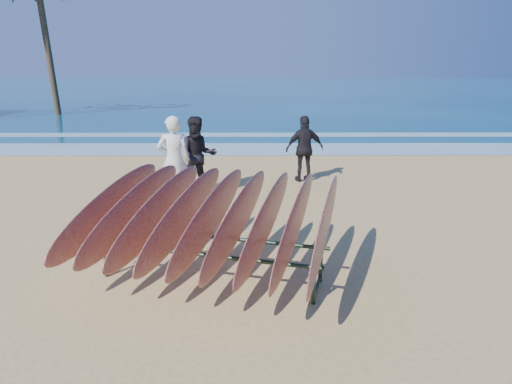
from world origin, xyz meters
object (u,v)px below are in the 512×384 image
Objects in this scene: person_white at (174,160)px; person_dark_b at (305,149)px; surfboard_rack at (211,217)px; person_dark_a at (198,156)px.

person_white reaches higher than person_dark_b.
person_dark_b is (3.01, 1.95, -0.11)m from person_white.
surfboard_rack is 5.96m from person_dark_b.
person_white is at bearing -134.48° from person_dark_a.
person_dark_b reaches higher than surfboard_rack.
surfboard_rack is 3.86m from person_white.
person_dark_b is (1.89, 5.65, -0.08)m from surfboard_rack.
person_dark_a reaches higher than surfboard_rack.
person_dark_a is at bearing -129.90° from person_white.
person_dark_a is (0.42, 0.75, -0.05)m from person_white.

